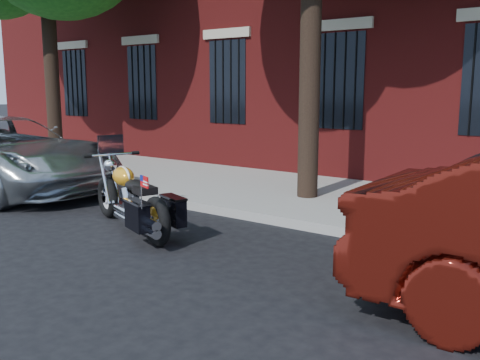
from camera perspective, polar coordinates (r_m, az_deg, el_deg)
The scene contains 5 objects.
ground at distance 7.69m, azimuth -7.02°, elevation -5.85°, with size 120.00×120.00×0.00m, color black.
curb at distance 8.68m, azimuth -0.71°, elevation -3.44°, with size 40.00×0.16×0.15m, color gray.
sidewalk at distance 10.21m, azimuth 5.73°, elevation -1.49°, with size 40.00×3.60×0.15m, color gray.
motorcycle at distance 7.80m, azimuth -11.37°, elevation -2.29°, with size 2.45×1.37×1.35m.
car_silver at distance 11.76m, azimuth -24.00°, elevation 2.53°, with size 2.48×5.38×1.50m, color #9DA3A6.
Camera 1 is at (5.15, -5.32, 2.07)m, focal length 40.00 mm.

